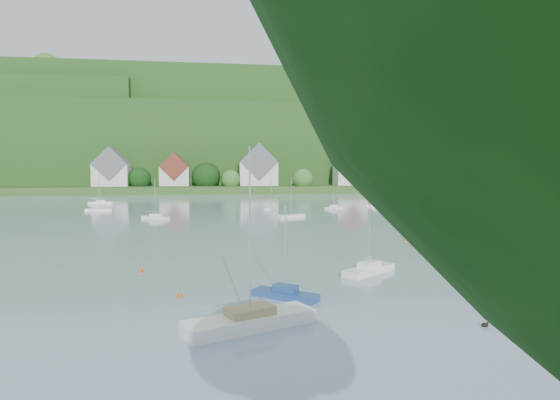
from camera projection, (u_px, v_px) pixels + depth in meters
name	position (u px, v px, depth m)	size (l,w,h in m)	color
far_shore_strip	(245.00, 188.00, 207.46)	(600.00, 60.00, 3.00)	#2A4B1C
forested_ridge	(238.00, 148.00, 273.91)	(620.00, 181.22, 69.89)	#1E4114
village_building_0	(112.00, 170.00, 186.51)	(14.00, 10.40, 16.00)	beige
village_building_1	(175.00, 172.00, 191.98)	(12.00, 9.36, 14.00)	beige
village_building_2	(258.00, 168.00, 195.72)	(16.00, 11.44, 18.00)	beige
village_building_3	(350.00, 170.00, 199.32)	(13.00, 10.40, 15.50)	beige
village_building_4	(443.00, 170.00, 209.47)	(15.00, 10.40, 16.50)	beige
near_sailboat_1	(285.00, 293.00, 33.56)	(4.82, 4.22, 6.79)	navy
near_sailboat_2	(250.00, 319.00, 27.22)	(8.21, 5.18, 10.77)	white
near_sailboat_3	(369.00, 269.00, 41.71)	(5.86, 5.04, 8.20)	white
mooring_buoy_0	(180.00, 297.00, 33.85)	(0.43, 0.43, 0.43)	#DD5309
mooring_buoy_1	(458.00, 287.00, 36.71)	(0.40, 0.40, 0.40)	white
mooring_buoy_3	(406.00, 241.00, 61.03)	(0.42, 0.42, 0.42)	#DD5309
mooring_buoy_5	(141.00, 272.00, 42.34)	(0.41, 0.41, 0.41)	#DD5309
duck_pair	(488.00, 321.00, 28.17)	(1.66, 1.48, 0.32)	black
far_sailboat_cluster	(281.00, 203.00, 127.30)	(200.74, 75.97, 8.71)	white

